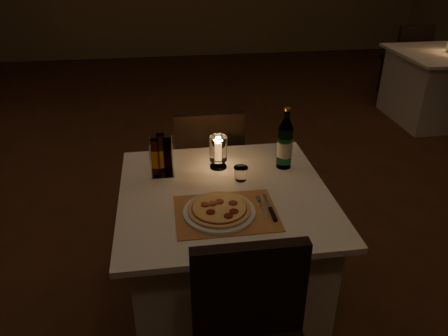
{
  "coord_description": "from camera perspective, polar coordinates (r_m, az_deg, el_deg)",
  "views": [
    {
      "loc": [
        -0.33,
        -2.38,
        1.84
      ],
      "look_at": [
        -0.08,
        -0.6,
        0.86
      ],
      "focal_mm": 35.0,
      "sensor_mm": 36.0,
      "label": 1
    }
  ],
  "objects": [
    {
      "name": "floor",
      "position": [
        3.03,
        -0.2,
        -9.09
      ],
      "size": [
        8.0,
        10.0,
        0.02
      ],
      "primitive_type": "cube",
      "color": "#4C2A18",
      "rests_on": "ground"
    },
    {
      "name": "neighbor_table_right",
      "position": [
        5.3,
        26.23,
        9.53
      ],
      "size": [
        1.0,
        1.0,
        0.74
      ],
      "color": "white",
      "rests_on": "ground"
    },
    {
      "name": "tumbler",
      "position": [
        2.17,
        2.2,
        -0.75
      ],
      "size": [
        0.07,
        0.07,
        0.07
      ],
      "primitive_type": null,
      "color": "white",
      "rests_on": "main_table"
    },
    {
      "name": "neighbor_chair_rb",
      "position": [
        5.83,
        22.89,
        13.56
      ],
      "size": [
        0.42,
        0.42,
        0.9
      ],
      "color": "black",
      "rests_on": "ground"
    },
    {
      "name": "cruet_caddy",
      "position": [
        2.22,
        -8.14,
        1.37
      ],
      "size": [
        0.12,
        0.12,
        0.21
      ],
      "color": "white",
      "rests_on": "main_table"
    },
    {
      "name": "pizza",
      "position": [
        1.92,
        -0.62,
        -5.36
      ],
      "size": [
        0.28,
        0.28,
        0.02
      ],
      "color": "#D8B77F",
      "rests_on": "plate"
    },
    {
      "name": "water_bottle",
      "position": [
        2.28,
        7.97,
        3.15
      ],
      "size": [
        0.08,
        0.08,
        0.33
      ],
      "color": "#57A26F",
      "rests_on": "main_table"
    },
    {
      "name": "plate",
      "position": [
        1.93,
        -0.62,
        -5.76
      ],
      "size": [
        0.32,
        0.32,
        0.01
      ],
      "primitive_type": "cylinder",
      "color": "white",
      "rests_on": "placemat"
    },
    {
      "name": "placemat",
      "position": [
        1.94,
        0.27,
        -5.9
      ],
      "size": [
        0.45,
        0.34,
        0.0
      ],
      "primitive_type": "cube",
      "color": "#BF7F42",
      "rests_on": "main_table"
    },
    {
      "name": "chair_far",
      "position": [
        2.8,
        -2.04,
        1.11
      ],
      "size": [
        0.42,
        0.42,
        0.9
      ],
      "color": "black",
      "rests_on": "ground"
    },
    {
      "name": "main_table",
      "position": [
        2.3,
        0.07,
        -10.92
      ],
      "size": [
        1.0,
        1.0,
        0.74
      ],
      "color": "white",
      "rests_on": "ground"
    },
    {
      "name": "neighbor_candle_right",
      "position": [
        5.2,
        27.22,
        13.82
      ],
      "size": [
        0.03,
        0.03,
        0.11
      ],
      "color": "white",
      "rests_on": "neighbor_table_right"
    },
    {
      "name": "hurricane_candle",
      "position": [
        2.26,
        -0.76,
        2.41
      ],
      "size": [
        0.09,
        0.09,
        0.18
      ],
      "color": "white",
      "rests_on": "main_table"
    },
    {
      "name": "knife",
      "position": [
        1.95,
        6.24,
        -5.67
      ],
      "size": [
        0.02,
        0.22,
        0.01
      ],
      "color": "black",
      "rests_on": "placemat"
    },
    {
      "name": "fork",
      "position": [
        1.99,
        4.84,
        -4.86
      ],
      "size": [
        0.02,
        0.18,
        0.0
      ],
      "color": "silver",
      "rests_on": "placemat"
    }
  ]
}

